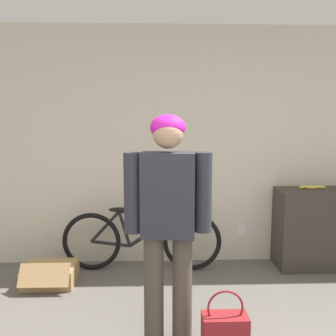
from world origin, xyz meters
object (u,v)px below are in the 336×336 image
object	(u,v)px
banana	(311,187)
handbag	(225,331)
bicycle	(142,240)
cardboard_box	(50,274)
person	(168,211)

from	to	relation	value
banana	handbag	world-z (taller)	banana
bicycle	cardboard_box	xyz separation A→B (m)	(-0.89, -0.31, -0.24)
handbag	cardboard_box	distance (m)	1.91
banana	bicycle	bearing A→B (deg)	-178.14
bicycle	handbag	bearing A→B (deg)	-64.29
banana	cardboard_box	size ratio (longest dim) A/B	0.62
person	cardboard_box	bearing A→B (deg)	143.62
handbag	person	bearing A→B (deg)	160.47
person	banana	world-z (taller)	person
bicycle	banana	distance (m)	1.91
bicycle	cardboard_box	world-z (taller)	bicycle
banana	cardboard_box	bearing A→B (deg)	-172.21
bicycle	cardboard_box	distance (m)	0.97
banana	handbag	distance (m)	2.08
person	cardboard_box	world-z (taller)	person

